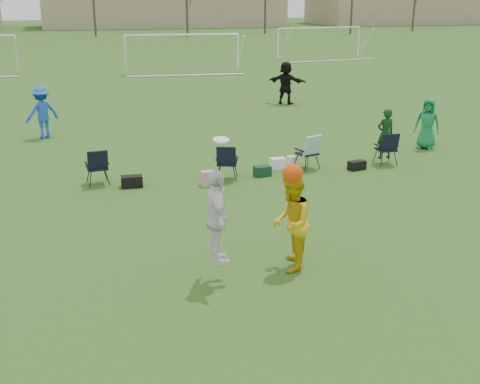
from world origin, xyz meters
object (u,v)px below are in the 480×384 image
object	(u,v)px
goal_mid	(182,42)
fielder_black	(286,83)
center_contest	(264,220)
fielder_green_far	(427,124)
fielder_blue	(42,112)
goal_right	(320,34)

from	to	relation	value
goal_mid	fielder_black	bearing A→B (deg)	-75.42
center_contest	fielder_green_far	bearing A→B (deg)	43.66
fielder_blue	fielder_black	distance (m)	11.42
fielder_green_far	center_contest	size ratio (longest dim) A/B	0.64
fielder_blue	fielder_green_far	size ratio (longest dim) A/B	1.10
center_contest	goal_mid	bearing A→B (deg)	82.68
goal_mid	goal_right	distance (m)	13.42
fielder_green_far	fielder_black	bearing A→B (deg)	139.63
fielder_blue	goal_mid	world-z (taller)	goal_mid
center_contest	goal_right	xyz separation A→B (m)	(15.86, 36.05, 0.89)
fielder_blue	goal_mid	bearing A→B (deg)	-139.25
fielder_green_far	fielder_black	world-z (taller)	fielder_black
center_contest	fielder_blue	bearing A→B (deg)	108.68
fielder_black	goal_right	bearing A→B (deg)	-75.45
fielder_black	fielder_green_far	bearing A→B (deg)	140.72
fielder_green_far	fielder_blue	bearing A→B (deg)	-162.08
fielder_green_far	goal_mid	bearing A→B (deg)	140.13
fielder_green_far	center_contest	world-z (taller)	center_contest
fielder_blue	goal_right	distance (m)	30.99
fielder_black	center_contest	bearing A→B (deg)	110.44
fielder_green_far	fielder_black	xyz separation A→B (m)	(-1.60, 9.31, 0.15)
fielder_blue	fielder_green_far	bearing A→B (deg)	133.42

